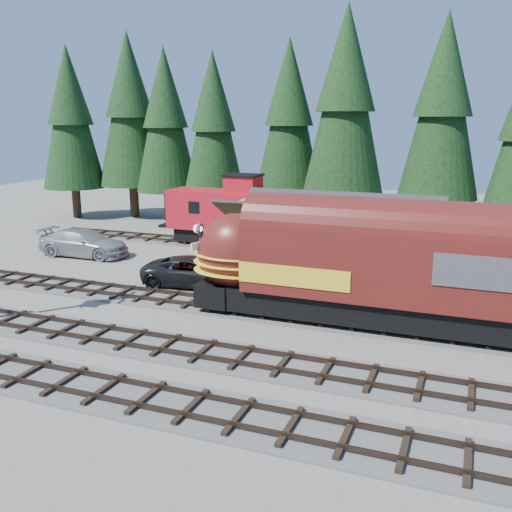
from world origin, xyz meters
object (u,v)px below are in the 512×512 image
(depot, at_px, (331,236))
(caboose, at_px, (232,214))
(pickup_truck_b, at_px, (84,243))
(locomotive, at_px, (354,269))
(pickup_truck_a, at_px, (195,272))

(depot, distance_m, caboose, 12.32)
(depot, xyz_separation_m, pickup_truck_b, (-18.59, 0.52, -1.98))
(depot, relative_size, pickup_truck_b, 1.88)
(depot, height_order, pickup_truck_b, depot)
(depot, distance_m, locomotive, 7.07)
(locomotive, xyz_separation_m, pickup_truck_a, (-10.25, 3.11, -1.89))
(locomotive, xyz_separation_m, pickup_truck_b, (-21.38, 7.02, -1.78))
(locomotive, bearing_deg, depot, 113.20)
(depot, distance_m, pickup_truck_b, 18.70)
(pickup_truck_b, bearing_deg, caboose, -53.99)
(pickup_truck_a, distance_m, pickup_truck_b, 11.80)
(locomotive, relative_size, caboose, 1.74)
(caboose, distance_m, pickup_truck_b, 11.37)
(pickup_truck_b, bearing_deg, pickup_truck_a, -111.65)
(caboose, bearing_deg, locomotive, -48.13)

